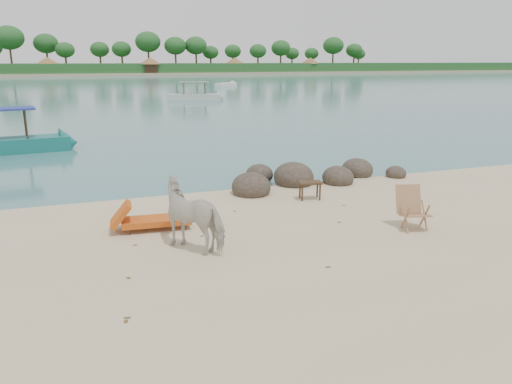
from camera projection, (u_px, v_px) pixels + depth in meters
The scene contains 11 objects.
water at pixel (93, 82), 91.56m from camera, with size 400.00×400.00×0.00m, color #396D72.
far_shore at pixel (82, 73), 164.22m from camera, with size 420.00×90.00×1.40m, color tan.
far_scenery at pixel (84, 63), 133.18m from camera, with size 420.00×18.00×9.50m.
boulders at pixel (304, 178), 16.19m from camera, with size 6.32×2.85×0.96m.
cow at pixel (196, 216), 10.49m from camera, with size 0.78×1.72×1.45m, color beige.
side_table at pixel (310, 192), 14.26m from camera, with size 0.64×0.41×0.51m, color #301F13, non-canonical shape.
lounge_chair at pixel (156, 218), 11.73m from camera, with size 2.00×0.70×0.60m, color #C45617, non-canonical shape.
deck_chair at pixel (416, 210), 11.65m from camera, with size 0.64×0.71×1.01m, color #A27851, non-canonical shape.
boat_mid at pixel (194, 85), 50.85m from camera, with size 6.08×1.37×2.96m, color beige, non-canonical shape.
boat_far at pixel (226, 84), 77.50m from camera, with size 5.54×1.25×0.64m, color silver, non-canonical shape.
dead_leaves at pixel (218, 245), 10.86m from camera, with size 6.42×5.04×0.00m.
Camera 1 is at (-3.96, -8.27, 3.89)m, focal length 35.00 mm.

